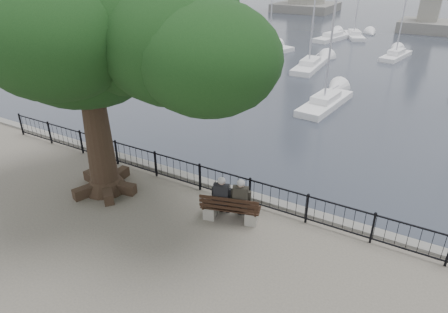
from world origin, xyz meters
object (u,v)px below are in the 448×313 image
Objects in this scene: lion_monument at (429,12)px; tree at (104,27)px; bench at (230,211)px; person_left at (223,198)px; person_right at (241,201)px.

tree is at bearing -96.03° from lion_monument.
lion_monument is at bearing 88.66° from bench.
lion_monument is at bearing 88.31° from person_left.
bench is at bearing 6.22° from tree.
lion_monument reaches higher than person_left.
person_left reaches higher than bench.
tree reaches higher than bench.
person_right is (0.58, 0.17, 0.00)m from person_left.
tree reaches higher than lion_monument.
lion_monument is (1.14, 48.53, 0.98)m from bench.
tree reaches higher than person_left.
lion_monument is (1.43, 48.50, 0.60)m from person_left.
tree is 1.16× the size of lion_monument.
bench is 1.25× the size of person_left.
person_left is at bearing -163.69° from person_right.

